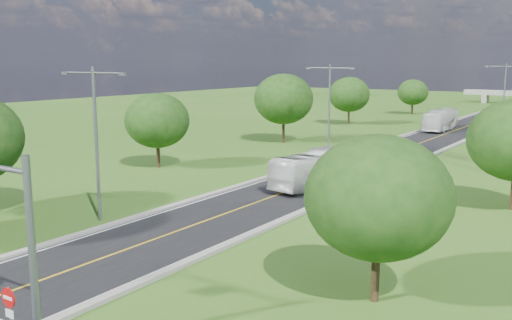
% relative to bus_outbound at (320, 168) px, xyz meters
% --- Properties ---
extents(ground, '(260.00, 260.00, 0.00)m').
position_rel_bus_outbound_xyz_m(ground, '(-1.24, 30.81, -1.56)').
color(ground, '#2B5217').
rests_on(ground, ground).
extents(road, '(8.00, 150.00, 0.06)m').
position_rel_bus_outbound_xyz_m(road, '(-1.24, 36.81, -1.53)').
color(road, black).
rests_on(road, ground).
extents(curb_left, '(0.50, 150.00, 0.22)m').
position_rel_bus_outbound_xyz_m(curb_left, '(-5.49, 36.81, -1.45)').
color(curb_left, gray).
rests_on(curb_left, ground).
extents(curb_right, '(0.50, 150.00, 0.22)m').
position_rel_bus_outbound_xyz_m(curb_right, '(3.01, 36.81, -1.45)').
color(curb_right, gray).
rests_on(curb_right, ground).
extents(do_not_enter_right, '(0.76, 0.11, 2.50)m').
position_rel_bus_outbound_xyz_m(do_not_enter_right, '(3.76, -30.71, 0.21)').
color(do_not_enter_right, slate).
rests_on(do_not_enter_right, ground).
extents(speed_limit_sign, '(0.55, 0.09, 2.40)m').
position_rel_bus_outbound_xyz_m(speed_limit_sign, '(3.96, 8.80, 0.04)').
color(speed_limit_sign, slate).
rests_on(speed_limit_sign, ground).
extents(streetlight_near_left, '(5.90, 0.25, 10.00)m').
position_rel_bus_outbound_xyz_m(streetlight_near_left, '(-7.24, -17.19, 4.38)').
color(streetlight_near_left, slate).
rests_on(streetlight_near_left, ground).
extents(streetlight_mid_left, '(5.90, 0.25, 10.00)m').
position_rel_bus_outbound_xyz_m(streetlight_mid_left, '(-7.24, 15.81, 4.38)').
color(streetlight_mid_left, slate).
rests_on(streetlight_mid_left, ground).
extents(streetlight_far_right, '(5.90, 0.25, 10.00)m').
position_rel_bus_outbound_xyz_m(streetlight_far_right, '(4.76, 48.81, 4.38)').
color(streetlight_far_right, slate).
rests_on(streetlight_far_right, ground).
extents(tree_lb, '(6.30, 6.30, 7.33)m').
position_rel_bus_outbound_xyz_m(tree_lb, '(-17.24, -1.19, 3.08)').
color(tree_lb, black).
rests_on(tree_lb, ground).
extents(tree_lc, '(7.56, 7.56, 8.79)m').
position_rel_bus_outbound_xyz_m(tree_lc, '(-16.24, 20.81, 4.01)').
color(tree_lc, black).
rests_on(tree_lc, ground).
extents(tree_ld, '(6.72, 6.72, 7.82)m').
position_rel_bus_outbound_xyz_m(tree_ld, '(-18.24, 44.81, 3.39)').
color(tree_ld, black).
rests_on(tree_ld, ground).
extents(tree_le, '(5.88, 5.88, 6.84)m').
position_rel_bus_outbound_xyz_m(tree_le, '(-15.74, 68.81, 2.77)').
color(tree_le, black).
rests_on(tree_le, ground).
extents(tree_ra, '(6.30, 6.30, 7.33)m').
position_rel_bus_outbound_xyz_m(tree_ra, '(12.76, -19.19, 3.08)').
color(tree_ra, black).
rests_on(tree_ra, ground).
extents(bus_outbound, '(3.93, 11.03, 3.01)m').
position_rel_bus_outbound_xyz_m(bus_outbound, '(0.00, 0.00, 0.00)').
color(bus_outbound, white).
rests_on(bus_outbound, road).
extents(bus_inbound, '(3.06, 11.25, 3.11)m').
position_rel_bus_outbound_xyz_m(bus_inbound, '(-3.19, 44.94, 0.05)').
color(bus_inbound, white).
rests_on(bus_inbound, road).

